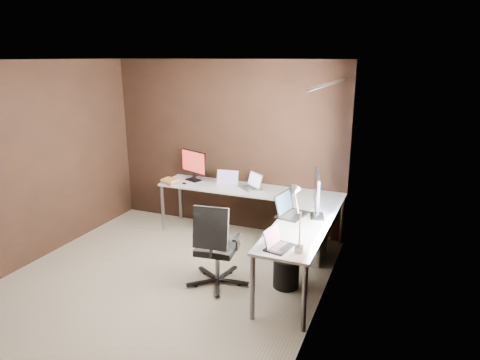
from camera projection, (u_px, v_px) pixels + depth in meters
name	position (u px, v px, depth m)	size (l,w,h in m)	color
room	(192.00, 176.00, 4.68)	(3.60, 3.60, 2.50)	tan
desk	(263.00, 205.00, 5.53)	(2.65, 2.25, 0.73)	silver
drawer_pedestal	(308.00, 236.00, 5.53)	(0.42, 0.50, 0.60)	silver
monitor_left	(194.00, 164.00, 6.40)	(0.50, 0.24, 0.46)	black
monitor_right	(317.00, 192.00, 4.92)	(0.22, 0.63, 0.53)	black
laptop_white	(226.00, 183.00, 6.18)	(0.35, 0.26, 0.22)	silver
laptop_silver	(252.00, 185.00, 6.06)	(0.41, 0.39, 0.22)	silver
laptop_black_big	(289.00, 210.00, 5.04)	(0.35, 0.45, 0.27)	black
laptop_black_small	(277.00, 243.00, 4.18)	(0.26, 0.33, 0.20)	black
book_stack	(170.00, 181.00, 6.30)	(0.28, 0.25, 0.07)	#91624E
mouse_left	(184.00, 183.00, 6.26)	(0.07, 0.05, 0.03)	black
mouse_corner	(286.00, 195.00, 5.71)	(0.09, 0.06, 0.03)	black
desk_lamp	(295.00, 210.00, 4.06)	(0.20, 0.23, 0.64)	slate
office_chair	(216.00, 261.00, 4.87)	(0.56, 0.56, 1.00)	black
wastebasket	(286.00, 273.00, 4.85)	(0.29, 0.29, 0.34)	black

